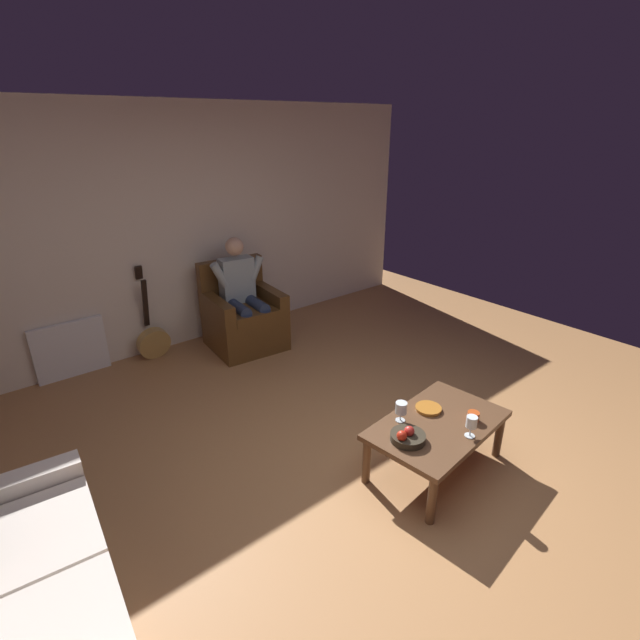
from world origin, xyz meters
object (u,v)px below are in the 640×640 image
Objects in this scene: wine_glass_far at (401,409)px; decorative_dish at (428,408)px; fruit_bowl at (407,436)px; armchair at (243,318)px; couch at (4,626)px; wine_glass_near at (471,423)px; person_seated at (243,291)px; coffee_table at (437,429)px; candle_jar at (473,416)px; guitar at (153,339)px.

decorative_dish is at bearing 171.37° from wine_glass_far.
decorative_dish is (-0.26, 0.04, -0.09)m from wine_glass_far.
fruit_bowl is at bearing 53.06° from wine_glass_far.
wine_glass_far is at bearing -8.63° from decorative_dish.
armchair is at bearing -97.22° from fruit_bowl.
couch reaches higher than wine_glass_near.
decorative_dish is (-0.06, 2.52, -0.25)m from person_seated.
person_seated is 1.13× the size of coffee_table.
decorative_dish is at bearing -95.39° from wine_glass_near.
person_seated is at bearing -97.24° from fruit_bowl.
armchair is at bearing -88.63° from decorative_dish.
candle_jar is (-0.14, 0.29, 0.02)m from decorative_dish.
fruit_bowl is 2.80× the size of candle_jar.
guitar is 4.26× the size of fruit_bowl.
guitar is (-1.72, -2.73, -0.11)m from couch.
wine_glass_far is at bearing 90.79° from person_seated.
candle_jar is at bearing 165.17° from fruit_bowl.
guitar is 6.48× the size of wine_glass_near.
armchair is 4.97× the size of decorative_dish.
decorative_dish is at bearing -160.38° from fruit_bowl.
armchair reaches higher than wine_glass_far.
decorative_dish is at bearing 91.54° from couch.
armchair is 6.38× the size of wine_glass_far.
armchair reaches higher than decorative_dish.
wine_glass_far is 0.24m from fruit_bowl.
wine_glass_far is (0.20, 2.51, 0.16)m from armchair.
coffee_table is 1.08× the size of guitar.
guitar is 6.75× the size of wine_glass_far.
wine_glass_near is at bearing 28.19° from candle_jar.
wine_glass_far is (-2.43, 0.14, 0.17)m from couch.
coffee_table is at bearing 135.68° from wine_glass_far.
wine_glass_near is (-0.04, 0.23, 0.16)m from coffee_table.
couch is 2.71m from decorative_dish.
armchair is at bearing 137.28° from couch.
couch is 2.32m from fruit_bowl.
candle_jar is (-0.54, 0.14, -0.00)m from fruit_bowl.
wine_glass_near is 0.48m from wine_glass_far.
couch is at bearing 57.72° from guitar.
coffee_table is at bearing 106.46° from guitar.
fruit_bowl is (0.33, -0.00, 0.09)m from coffee_table.
armchair is at bearing -90.00° from person_seated.
person_seated is 1.22× the size of guitar.
fruit_bowl reaches higher than coffee_table.
armchair reaches higher than coffee_table.
candle_jar is (-0.20, 2.81, -0.23)m from person_seated.
person_seated is 2.54m from decorative_dish.
guitar is at bearing -73.54° from coffee_table.
person_seated is at bearing 157.17° from guitar.
person_seated reaches higher than decorative_dish.
decorative_dish is (-0.07, -0.15, 0.07)m from coffee_table.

